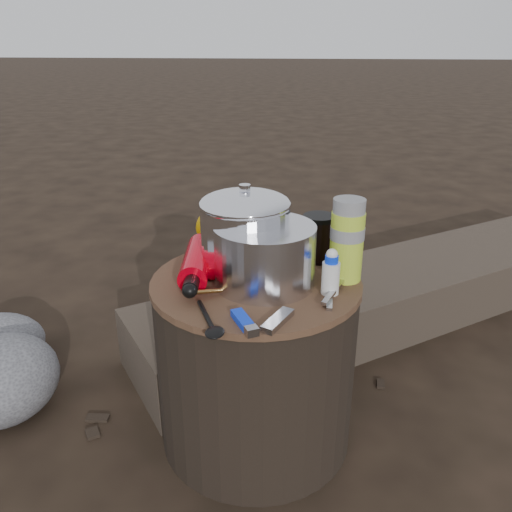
# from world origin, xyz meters

# --- Properties ---
(ground) EXTENTS (60.00, 60.00, 0.00)m
(ground) POSITION_xyz_m (0.00, 0.00, 0.00)
(ground) COLOR black
(ground) RESTS_ON ground
(stump) EXTENTS (0.46, 0.46, 0.42)m
(stump) POSITION_xyz_m (0.00, 0.00, 0.21)
(stump) COLOR black
(stump) RESTS_ON ground
(log_main) EXTENTS (1.97, 1.60, 0.18)m
(log_main) POSITION_xyz_m (0.53, 0.75, 0.09)
(log_main) COLOR #3C3128
(log_main) RESTS_ON ground
(log_small) EXTENTS (1.17, 0.88, 0.10)m
(log_small) POSITION_xyz_m (0.37, 0.87, 0.05)
(log_small) COLOR #3C3128
(log_small) RESTS_ON ground
(foil_windscreen) EXTENTS (0.22, 0.22, 0.13)m
(foil_windscreen) POSITION_xyz_m (0.02, -0.02, 0.49)
(foil_windscreen) COLOR silver
(foil_windscreen) RESTS_ON stump
(camping_pot) EXTENTS (0.19, 0.19, 0.19)m
(camping_pot) POSITION_xyz_m (-0.03, 0.03, 0.52)
(camping_pot) COLOR white
(camping_pot) RESTS_ON stump
(fuel_bottle) EXTENTS (0.10, 0.26, 0.06)m
(fuel_bottle) POSITION_xyz_m (-0.13, 0.01, 0.45)
(fuel_bottle) COLOR red
(fuel_bottle) RESTS_ON stump
(thermos) EXTENTS (0.07, 0.07, 0.18)m
(thermos) POSITION_xyz_m (0.19, 0.03, 0.51)
(thermos) COLOR #B2D131
(thermos) RESTS_ON stump
(travel_mug) EXTENTS (0.07, 0.07, 0.11)m
(travel_mug) POSITION_xyz_m (0.13, 0.13, 0.48)
(travel_mug) COLOR black
(travel_mug) RESTS_ON stump
(stuff_sack) EXTENTS (0.17, 0.14, 0.11)m
(stuff_sack) POSITION_xyz_m (-0.09, 0.17, 0.48)
(stuff_sack) COLOR #E19F00
(stuff_sack) RESTS_ON stump
(food_pouch) EXTENTS (0.11, 0.03, 0.14)m
(food_pouch) POSITION_xyz_m (-0.01, 0.19, 0.49)
(food_pouch) COLOR navy
(food_pouch) RESTS_ON stump
(lighter) EXTENTS (0.06, 0.09, 0.02)m
(lighter) POSITION_xyz_m (0.00, -0.19, 0.43)
(lighter) COLOR #0B33E5
(lighter) RESTS_ON stump
(multitool) EXTENTS (0.06, 0.09, 0.01)m
(multitool) POSITION_xyz_m (0.07, -0.18, 0.43)
(multitool) COLOR #A4A4A9
(multitool) RESTS_ON stump
(pot_grabber) EXTENTS (0.06, 0.15, 0.01)m
(pot_grabber) POSITION_xyz_m (0.16, -0.05, 0.43)
(pot_grabber) COLOR #A4A4A9
(pot_grabber) RESTS_ON stump
(spork) EXTENTS (0.09, 0.14, 0.01)m
(spork) POSITION_xyz_m (-0.07, -0.18, 0.43)
(spork) COLOR black
(spork) RESTS_ON stump
(squeeze_bottle) EXTENTS (0.04, 0.04, 0.09)m
(squeeze_bottle) POSITION_xyz_m (0.16, -0.05, 0.47)
(squeeze_bottle) COLOR silver
(squeeze_bottle) RESTS_ON stump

